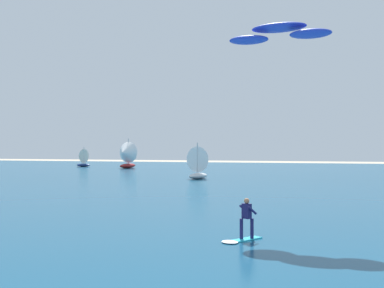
{
  "coord_description": "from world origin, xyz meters",
  "views": [
    {
      "loc": [
        6.14,
        -4.44,
        3.91
      ],
      "look_at": [
        1.17,
        16.49,
        3.95
      ],
      "focal_mm": 44.21,
      "sensor_mm": 36.0,
      "label": 1
    }
  ],
  "objects": [
    {
      "name": "ocean",
      "position": [
        0.0,
        51.22,
        0.05
      ],
      "size": [
        160.0,
        90.0,
        0.1
      ],
      "primitive_type": "cube",
      "color": "navy",
      "rests_on": "ground"
    },
    {
      "name": "kitesurfer",
      "position": [
        3.79,
        14.33,
        0.7
      ],
      "size": [
        1.62,
        1.91,
        1.67
      ],
      "color": "#26B2CC",
      "rests_on": "ocean"
    },
    {
      "name": "kite",
      "position": [
        4.99,
        18.08,
        9.16
      ],
      "size": [
        5.11,
        2.6,
        0.74
      ],
      "color": "#1E33B2"
    },
    {
      "name": "sailboat_mid_left",
      "position": [
        -21.93,
        67.31,
        2.3
      ],
      "size": [
        3.7,
        4.25,
        4.8
      ],
      "color": "maroon",
      "rests_on": "ocean"
    },
    {
      "name": "sailboat_far_left",
      "position": [
        -5.25,
        47.6,
        1.95
      ],
      "size": [
        3.19,
        3.6,
        4.04
      ],
      "color": "silver",
      "rests_on": "ocean"
    },
    {
      "name": "sailboat_leading",
      "position": [
        -31.57,
        71.01,
        1.68
      ],
      "size": [
        3.08,
        2.7,
        3.46
      ],
      "color": "navy",
      "rests_on": "ocean"
    }
  ]
}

